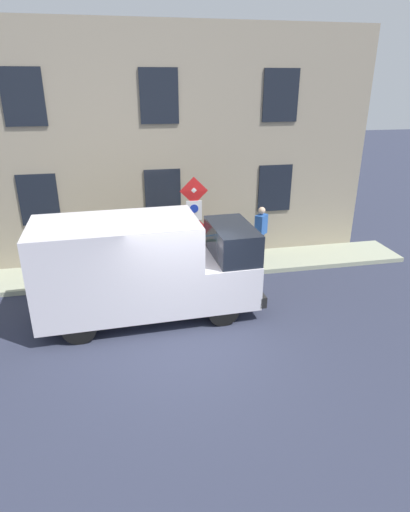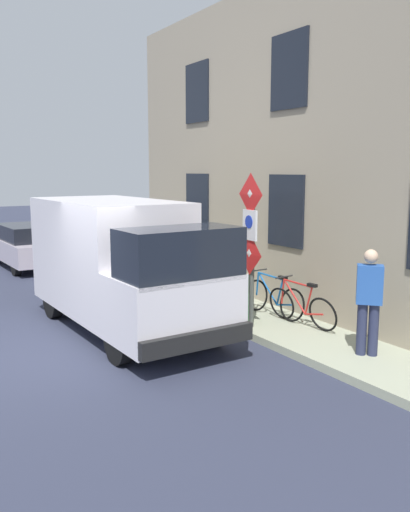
{
  "view_description": "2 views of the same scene",
  "coord_description": "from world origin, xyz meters",
  "views": [
    {
      "loc": [
        -7.82,
        1.25,
        5.44
      ],
      "look_at": [
        2.28,
        -0.8,
        1.15
      ],
      "focal_mm": 29.5,
      "sensor_mm": 36.0,
      "label": 1
    },
    {
      "loc": [
        -2.47,
        -8.75,
        3.08
      ],
      "look_at": [
        3.14,
        0.42,
        1.38
      ],
      "focal_mm": 37.95,
      "sensor_mm": 36.0,
      "label": 2
    }
  ],
  "objects": [
    {
      "name": "building_facade",
      "position": [
        5.23,
        0.0,
        3.51
      ],
      "size": [
        0.75,
        13.2,
        7.02
      ],
      "color": "gray",
      "rests_on": "ground_plane"
    },
    {
      "name": "sidewalk_slab",
      "position": [
        4.06,
        0.0,
        0.07
      ],
      "size": [
        1.66,
        15.2,
        0.14
      ],
      "primitive_type": "cube",
      "color": "#A2A88D",
      "rests_on": "ground_plane"
    },
    {
      "name": "pedestrian",
      "position": [
        4.12,
        -2.97,
        1.07
      ],
      "size": [
        0.47,
        0.47,
        1.72
      ],
      "rotation": [
        0.0,
        0.0,
        3.91
      ],
      "color": "#262B47",
      "rests_on": "sidewalk_slab"
    },
    {
      "name": "delivery_van",
      "position": [
        1.52,
        0.87,
        1.33
      ],
      "size": [
        2.17,
        5.39,
        2.5
      ],
      "rotation": [
        0.0,
        0.0,
        4.74
      ],
      "color": "white",
      "rests_on": "ground_plane"
    },
    {
      "name": "bicycle_blue",
      "position": [
        4.34,
        -0.31,
        0.51
      ],
      "size": [
        0.46,
        1.72,
        0.89
      ],
      "rotation": [
        0.0,
        0.0,
        1.65
      ],
      "color": "black",
      "rests_on": "sidewalk_slab"
    },
    {
      "name": "bicycle_red",
      "position": [
        4.34,
        -1.15,
        0.51
      ],
      "size": [
        0.46,
        1.72,
        0.89
      ],
      "rotation": [
        0.0,
        0.0,
        1.68
      ],
      "color": "black",
      "rests_on": "sidewalk_slab"
    },
    {
      "name": "litter_bin",
      "position": [
        3.58,
        -0.26,
        0.59
      ],
      "size": [
        0.44,
        0.44,
        0.9
      ],
      "primitive_type": "cylinder",
      "color": "#2D5133",
      "rests_on": "sidewalk_slab"
    },
    {
      "name": "sign_post_stacked",
      "position": [
        3.43,
        -0.72,
        1.89
      ],
      "size": [
        0.16,
        0.56,
        2.78
      ],
      "color": "#474C47",
      "rests_on": "sidewalk_slab"
    },
    {
      "name": "parked_hatchback",
      "position": [
        1.68,
        8.83,
        0.73
      ],
      "size": [
        1.91,
        4.07,
        1.38
      ],
      "rotation": [
        0.0,
        0.0,
        1.61
      ],
      "color": "#BCB0BE",
      "rests_on": "ground_plane"
    },
    {
      "name": "ground_plane",
      "position": [
        0.0,
        0.0,
        0.0
      ],
      "size": [
        80.0,
        80.0,
        0.0
      ],
      "primitive_type": "plane",
      "color": "#2E3346"
    }
  ]
}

